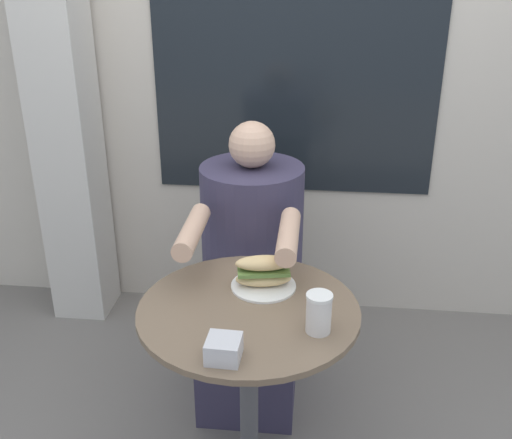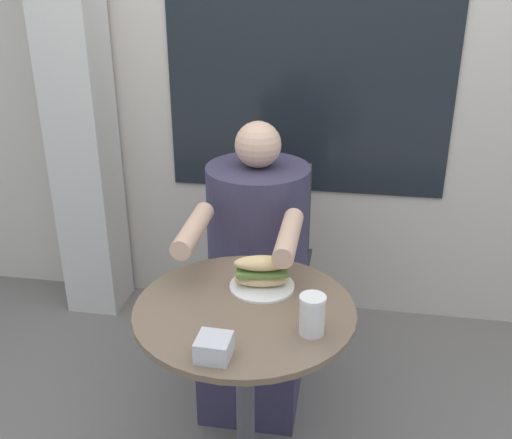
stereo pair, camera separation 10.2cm
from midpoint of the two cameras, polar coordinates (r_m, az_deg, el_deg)
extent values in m
cube|color=beige|center=(2.82, 4.92, 17.52)|extent=(8.00, 0.08, 2.80)
cube|color=black|center=(2.77, 6.33, 19.00)|extent=(1.31, 0.01, 1.65)
cube|color=beige|center=(2.93, -15.88, 13.00)|extent=(0.26, 0.26, 2.40)
cylinder|color=brown|center=(1.83, 0.52, -8.65)|extent=(0.67, 0.67, 0.02)
cylinder|color=#515156|center=(2.04, 0.48, -17.20)|extent=(0.06, 0.06, 0.70)
cube|color=#333338|center=(2.67, 2.05, -4.56)|extent=(0.38, 0.38, 0.02)
cube|color=#333338|center=(2.73, 2.60, 1.23)|extent=(0.35, 0.03, 0.42)
cylinder|color=#333338|center=(2.63, 5.12, -10.83)|extent=(0.03, 0.03, 0.43)
cylinder|color=#333338|center=(2.67, -2.06, -10.20)|extent=(0.03, 0.03, 0.43)
cylinder|color=#333338|center=(2.91, 5.66, -7.15)|extent=(0.03, 0.03, 0.43)
cylinder|color=#333338|center=(2.94, -0.80, -6.64)|extent=(0.03, 0.03, 0.43)
cube|color=#38334C|center=(2.54, 1.06, -11.99)|extent=(0.38, 0.50, 0.45)
cylinder|color=#38334C|center=(2.35, 1.42, -1.16)|extent=(0.40, 0.40, 0.53)
sphere|color=#D6A889|center=(2.22, 1.51, 7.14)|extent=(0.17, 0.17, 0.17)
cylinder|color=#D6A889|center=(1.94, 4.63, -1.64)|extent=(0.07, 0.32, 0.07)
cylinder|color=#D6A889|center=(1.99, -4.54, -0.99)|extent=(0.07, 0.32, 0.07)
cylinder|color=white|center=(1.92, 2.10, -6.37)|extent=(0.21, 0.21, 0.01)
ellipsoid|color=#DBB77A|center=(1.91, 2.11, -5.69)|extent=(0.19, 0.10, 0.04)
cube|color=olive|center=(1.90, 2.12, -4.95)|extent=(0.17, 0.10, 0.01)
ellipsoid|color=#DBB77A|center=(1.88, 2.14, -4.20)|extent=(0.19, 0.10, 0.04)
cylinder|color=silver|center=(1.69, 7.10, -9.17)|extent=(0.07, 0.07, 0.11)
cylinder|color=white|center=(1.66, 7.21, -7.46)|extent=(0.07, 0.07, 0.01)
cube|color=silver|center=(1.61, -2.19, -12.12)|extent=(0.09, 0.09, 0.06)
camera|label=1|loc=(0.05, -88.47, 0.68)|focal=42.00mm
camera|label=2|loc=(0.05, 91.53, -0.68)|focal=42.00mm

